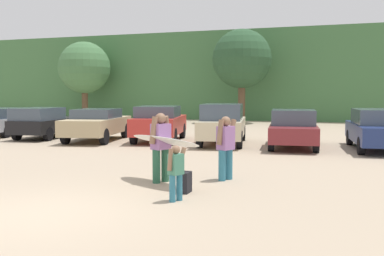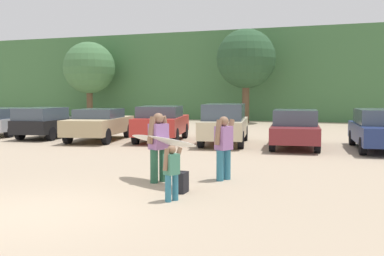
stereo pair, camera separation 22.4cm
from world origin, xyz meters
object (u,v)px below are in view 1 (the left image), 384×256
Objects in this scene: parked_car_black at (46,122)px; surfboard_white at (164,141)px; person_child at (176,170)px; person_adult at (161,143)px; parked_car_champagne at (223,123)px; person_companion at (226,144)px; parked_car_tan at (97,124)px; parked_car_maroon at (293,128)px; parked_car_navy at (379,129)px; parked_car_red at (159,123)px; parked_car_silver at (5,120)px; backpack_dropped at (184,182)px.

parked_car_black reaches higher than surfboard_white.
person_child is at bearing -141.11° from parked_car_black.
person_adult is 2.00m from person_child.
parked_car_champagne is 7.89m from person_companion.
parked_car_tan is 1.06× the size of parked_car_maroon.
person_adult is at bearing -34.11° from person_child.
parked_car_maroon is at bearing 87.02° from parked_car_navy.
parked_car_maroon is (5.90, -0.43, -0.07)m from parked_car_red.
parked_car_silver is at bearing 81.70° from parked_car_navy.
backpack_dropped is at bearing 160.29° from person_adult.
parked_car_tan is 3.05× the size of person_companion.
parked_car_navy reaches higher than parked_car_silver.
person_companion is (10.80, -7.41, 0.13)m from parked_car_black.
parked_car_navy is 9.96m from surfboard_white.
surfboard_white is (-1.27, -0.87, 0.13)m from person_companion.
person_child is 1.88m from surfboard_white.
person_child is at bearing -137.75° from parked_car_silver.
parked_car_maroon reaches higher than parked_car_tan.
parked_car_red reaches higher than backpack_dropped.
surfboard_white reaches higher than person_child.
parked_car_maroon is 7.43m from person_companion.
person_companion is (-3.92, -7.62, 0.08)m from parked_car_navy.
parked_car_champagne reaches higher than parked_car_maroon.
person_adult reaches higher than parked_car_silver.
parked_car_red is 1.91× the size of surfboard_white.
parked_car_tan is 10.33m from surfboard_white.
parked_car_tan is 8.63m from parked_car_maroon.
parked_car_red is 0.96× the size of parked_car_champagne.
person_adult reaches higher than parked_car_navy.
person_companion is at bearing -74.12° from person_child.
parked_car_maroon is 1.88× the size of surfboard_white.
parked_car_champagne reaches higher than person_adult.
parked_car_red is at bearing -42.39° from person_adult.
parked_car_black is 2.85× the size of person_adult.
parked_car_tan is at bearing 84.53° from parked_car_champagne.
parked_car_silver is 1.04× the size of parked_car_champagne.
parked_car_maroon is at bearing -74.32° from surfboard_white.
person_adult is at bearing 174.73° from parked_car_champagne.
parked_car_red is 1.01× the size of parked_car_maroon.
parked_car_black is 13.77m from backpack_dropped.
surfboard_white is at bearing 170.50° from person_adult.
parked_car_silver is 1.03× the size of parked_car_tan.
person_companion is at bearing 74.37° from backpack_dropped.
parked_car_tan reaches higher than backpack_dropped.
parked_car_black is 0.99× the size of parked_car_tan.
parked_car_silver is at bearing 76.46° from parked_car_red.
parked_car_champagne reaches higher than parked_car_navy.
parked_car_tan is 10.58m from person_companion.
parked_car_maroon is at bearing 82.15° from backpack_dropped.
parked_car_tan reaches higher than person_child.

